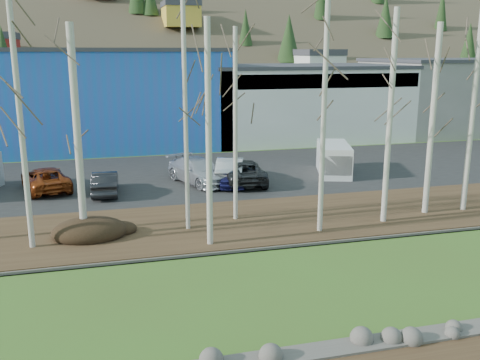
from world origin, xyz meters
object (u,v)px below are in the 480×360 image
object	(u,v)px
car_0	(105,183)
car_4	(230,169)
car_3	(232,174)
car_2	(199,171)
car_1	(46,179)
car_5	(243,171)
van_white	(334,159)

from	to	relation	value
car_0	car_4	distance (m)	7.71
car_3	car_0	bearing A→B (deg)	-165.71
car_2	car_4	bearing A→B (deg)	-19.97
car_1	car_4	bearing A→B (deg)	162.63
car_3	car_5	world-z (taller)	car_5
car_2	car_3	world-z (taller)	car_2
car_2	van_white	world-z (taller)	van_white
car_1	car_2	world-z (taller)	car_2
car_2	car_5	distance (m)	2.71
car_2	car_1	bearing A→B (deg)	155.46
car_5	van_white	bearing A→B (deg)	-166.73
car_0	car_1	xyz separation A→B (m)	(-3.33, 1.75, 0.02)
car_0	car_4	size ratio (longest dim) A/B	0.87
car_3	car_4	bearing A→B (deg)	94.39
car_5	van_white	world-z (taller)	van_white
car_0	car_5	distance (m)	8.25
car_1	car_2	bearing A→B (deg)	161.80
car_1	van_white	bearing A→B (deg)	163.98
car_0	car_3	world-z (taller)	car_3
car_4	car_5	bearing A→B (deg)	148.39
car_1	car_5	xyz separation A→B (m)	(11.57, -1.24, 0.05)
car_5	car_3	bearing A→B (deg)	32.53
van_white	car_1	bearing A→B (deg)	-163.26
car_4	car_2	bearing A→B (deg)	17.73
van_white	car_5	bearing A→B (deg)	-154.86
car_2	car_5	xyz separation A→B (m)	(2.62, -0.67, -0.03)
car_1	car_4	distance (m)	10.96
car_0	car_5	xyz separation A→B (m)	(8.24, 0.51, 0.07)
car_2	car_3	size ratio (longest dim) A/B	1.34
car_2	van_white	bearing A→B (deg)	-20.21
car_2	van_white	distance (m)	9.04
car_1	car_4	xyz separation A→B (m)	(10.94, -0.54, 0.08)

